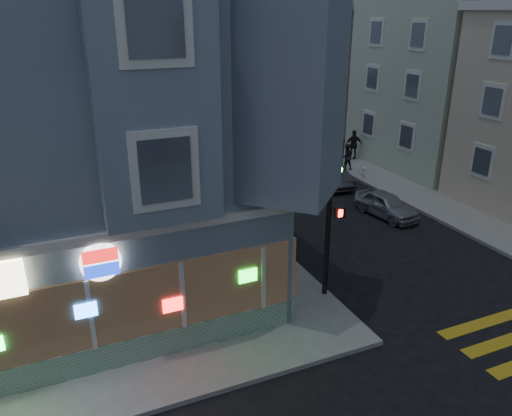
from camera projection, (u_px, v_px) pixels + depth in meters
sidewalk_ne at (427, 132)px, 39.91m from camera, size 24.00×42.00×0.15m
corner_building at (15, 116)px, 16.79m from camera, size 14.60×14.60×11.40m
row_house_b at (471, 76)px, 30.68m from camera, size 12.00×8.60×10.50m
row_house_c at (381, 73)px, 38.62m from camera, size 12.00×8.60×9.00m
row_house_d at (322, 54)px, 46.02m from camera, size 12.00×8.60×10.50m
utility_pole at (302, 77)px, 34.94m from camera, size 2.20×0.30×9.00m
street_tree_near at (268, 79)px, 40.44m from camera, size 3.00×3.00×5.30m
street_tree_far at (233, 69)px, 47.26m from camera, size 3.00×3.00×5.30m
pedestrian_a at (346, 157)px, 29.95m from camera, size 0.87×0.74×1.58m
pedestrian_b at (354, 145)px, 32.02m from camera, size 1.19×0.75×1.89m
parked_car_a at (386, 205)px, 23.60m from camera, size 1.80×3.56×1.16m
parked_car_b at (327, 172)px, 27.96m from camera, size 1.72×4.21×1.36m
parked_car_c at (307, 148)px, 32.99m from camera, size 1.90×4.59×1.33m
parked_car_d at (273, 132)px, 37.59m from camera, size 2.50×4.60×1.22m
traffic_signal at (333, 192)px, 15.57m from camera, size 0.70×0.62×5.49m
fire_hydrant at (364, 172)px, 28.51m from camera, size 0.41×0.23×0.70m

